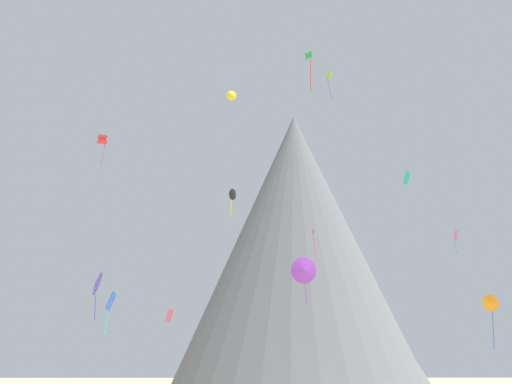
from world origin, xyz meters
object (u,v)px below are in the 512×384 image
(kite_yellow_high, at_px, (232,95))
(kite_rainbow_low, at_px, (170,315))
(rock_massif, at_px, (308,267))
(kite_teal_mid, at_px, (407,178))
(kite_lime_high, at_px, (329,80))
(kite_green_high, at_px, (309,63))
(kite_red_high, at_px, (102,140))
(kite_pink_mid, at_px, (456,237))
(kite_indigo_low, at_px, (96,284))
(kite_violet_low, at_px, (304,270))
(kite_orange_low, at_px, (490,304))
(kite_black_mid, at_px, (233,195))
(kite_magenta_mid, at_px, (314,238))
(kite_blue_low, at_px, (110,304))

(kite_yellow_high, bearing_deg, kite_rainbow_low, 171.37)
(rock_massif, xyz_separation_m, kite_rainbow_low, (-22.46, -53.27, -13.89))
(kite_teal_mid, distance_m, kite_lime_high, 28.10)
(kite_green_high, xyz_separation_m, kite_red_high, (-26.98, 15.84, -4.03))
(kite_teal_mid, height_order, kite_red_high, kite_red_high)
(kite_yellow_high, bearing_deg, kite_teal_mid, -67.81)
(rock_massif, xyz_separation_m, kite_pink_mid, (15.38, -45.22, -2.62))
(kite_lime_high, bearing_deg, kite_green_high, 175.82)
(kite_indigo_low, distance_m, kite_violet_low, 20.57)
(kite_orange_low, xyz_separation_m, kite_red_high, (-46.79, 12.80, 23.46))
(rock_massif, height_order, kite_green_high, rock_massif)
(kite_green_high, height_order, kite_red_high, kite_green_high)
(kite_pink_mid, distance_m, kite_yellow_high, 36.09)
(kite_indigo_low, height_order, kite_orange_low, kite_indigo_low)
(kite_black_mid, height_order, kite_red_high, kite_red_high)
(kite_magenta_mid, height_order, kite_blue_low, kite_magenta_mid)
(rock_massif, bearing_deg, kite_teal_mid, -89.02)
(kite_teal_mid, bearing_deg, kite_lime_high, 95.35)
(kite_teal_mid, distance_m, kite_orange_low, 21.22)
(kite_red_high, bearing_deg, kite_black_mid, -55.77)
(kite_pink_mid, bearing_deg, kite_lime_high, -33.42)
(kite_teal_mid, xyz_separation_m, kite_blue_low, (-26.48, -1.80, -11.87))
(kite_pink_mid, bearing_deg, kite_blue_low, -21.44)
(rock_massif, xyz_separation_m, kite_teal_mid, (1.25, -73.38, -2.67))
(rock_massif, bearing_deg, kite_indigo_low, -112.40)
(kite_magenta_mid, xyz_separation_m, kite_orange_low, (17.26, -17.67, -10.84))
(rock_massif, xyz_separation_m, kite_magenta_mid, (-3.74, -41.86, -2.21))
(kite_green_high, xyz_separation_m, kite_violet_low, (-2.44, -12.51, -26.07))
(kite_indigo_low, distance_m, kite_rainbow_low, 15.98)
(kite_green_high, xyz_separation_m, kite_magenta_mid, (2.55, 20.71, -16.66))
(kite_pink_mid, xyz_separation_m, kite_red_high, (-48.64, -1.50, 13.03))
(kite_teal_mid, distance_m, kite_green_high, 21.60)
(kite_yellow_high, bearing_deg, kite_green_high, -64.44)
(kite_orange_low, height_order, kite_red_high, kite_red_high)
(kite_magenta_mid, relative_size, kite_red_high, 0.92)
(kite_pink_mid, bearing_deg, rock_massif, -129.08)
(kite_green_high, bearing_deg, kite_rainbow_low, -123.95)
(kite_indigo_low, bearing_deg, kite_red_high, -170.18)
(kite_green_high, bearing_deg, kite_magenta_mid, 168.93)
(kite_black_mid, xyz_separation_m, kite_yellow_high, (-0.37, 5.59, 15.08))
(kite_lime_high, bearing_deg, kite_magenta_mid, 23.39)
(kite_indigo_low, xyz_separation_m, kite_red_high, (-5.19, 21.38, 22.38))
(kite_pink_mid, relative_size, kite_violet_low, 0.79)
(kite_green_high, distance_m, kite_blue_low, 36.85)
(kite_rainbow_low, distance_m, kite_red_high, 27.39)
(rock_massif, height_order, kite_blue_low, rock_massif)
(kite_indigo_low, distance_m, kite_orange_low, 42.49)
(kite_magenta_mid, distance_m, kite_red_high, 32.48)
(kite_orange_low, xyz_separation_m, kite_rainbow_low, (-35.98, 6.26, -0.84))
(kite_black_mid, distance_m, kite_yellow_high, 16.08)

